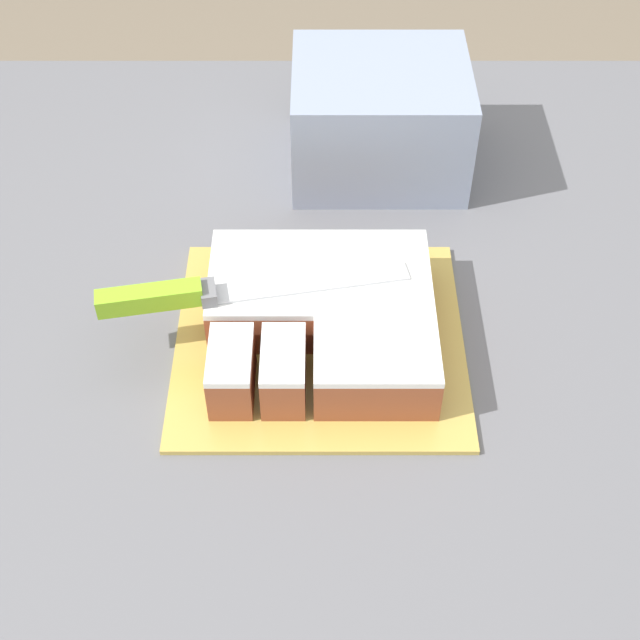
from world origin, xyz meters
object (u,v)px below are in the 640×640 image
(cake_board, at_px, (320,340))
(cake, at_px, (323,318))
(knife, at_px, (193,294))
(storage_box, at_px, (380,118))

(cake_board, distance_m, cake, 0.03)
(cake_board, height_order, knife, knife)
(knife, bearing_deg, cake, -9.28)
(cake, bearing_deg, knife, -178.85)
(cake, height_order, knife, knife)
(cake, height_order, storage_box, storage_box)
(cake, xyz_separation_m, knife, (-0.13, -0.00, 0.04))
(storage_box, bearing_deg, cake, -102.84)
(cake_board, relative_size, knife, 0.96)
(cake_board, height_order, storage_box, storage_box)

